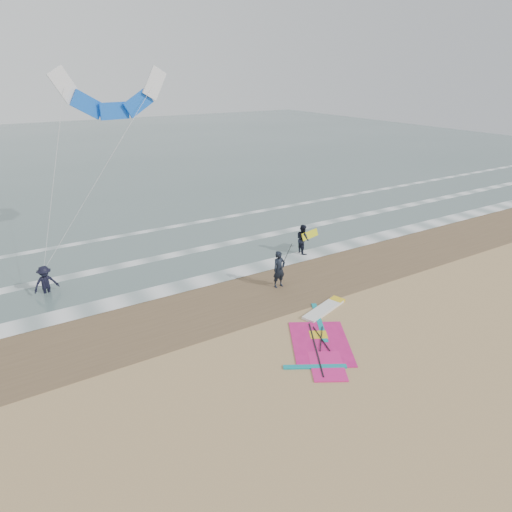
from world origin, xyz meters
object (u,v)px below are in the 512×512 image
person_wading (45,276)px  windsurf_rig (323,333)px  person_standing (279,269)px  person_walking (303,239)px  surf_kite (113,98)px

person_wading → windsurf_rig: bearing=-58.6°
windsurf_rig → person_standing: size_ratio=2.90×
windsurf_rig → person_walking: (4.32, 6.99, 0.78)m
person_standing → person_wading: (-9.20, 4.86, -0.03)m
person_wading → person_standing: bearing=-38.8°
person_walking → surf_kite: surf_kite is taller
windsurf_rig → surf_kite: (-3.52, 12.50, 7.97)m
windsurf_rig → person_wading: size_ratio=3.01×
person_walking → person_standing: bearing=134.2°
person_standing → surf_kite: (-4.41, 8.24, 7.13)m
person_wading → surf_kite: 9.26m
person_wading → surf_kite: bearing=24.3°
person_wading → surf_kite: size_ratio=0.20×
windsurf_rig → person_wading: (-8.31, 9.11, 0.80)m
surf_kite → person_walking: bearing=-35.1°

